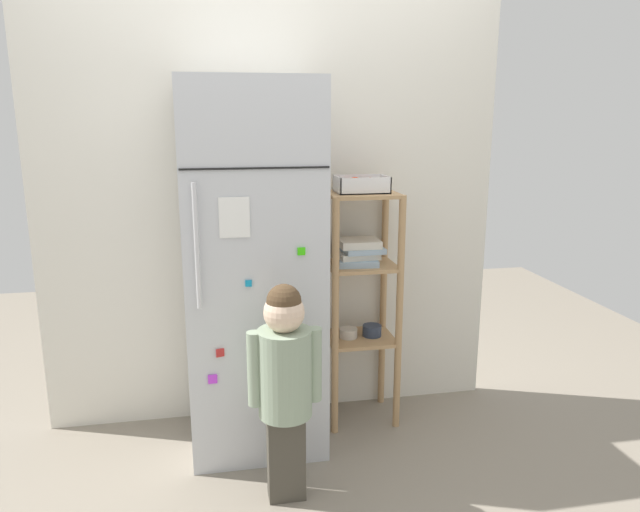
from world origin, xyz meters
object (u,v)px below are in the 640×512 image
refrigerator (253,270)px  fruit_bin (362,186)px  child_standing (285,372)px  pantry_shelf_unit (360,283)px

refrigerator → fruit_bin: (0.56, 0.11, 0.38)m
child_standing → fruit_bin: (0.48, 0.62, 0.69)m
refrigerator → pantry_shelf_unit: size_ratio=1.44×
refrigerator → pantry_shelf_unit: refrigerator is taller
pantry_shelf_unit → fruit_bin: size_ratio=4.78×
child_standing → pantry_shelf_unit: bearing=52.4°
refrigerator → child_standing: (0.08, -0.51, -0.31)m
child_standing → pantry_shelf_unit: 0.81m
refrigerator → child_standing: size_ratio=1.86×
pantry_shelf_unit → child_standing: bearing=-127.6°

